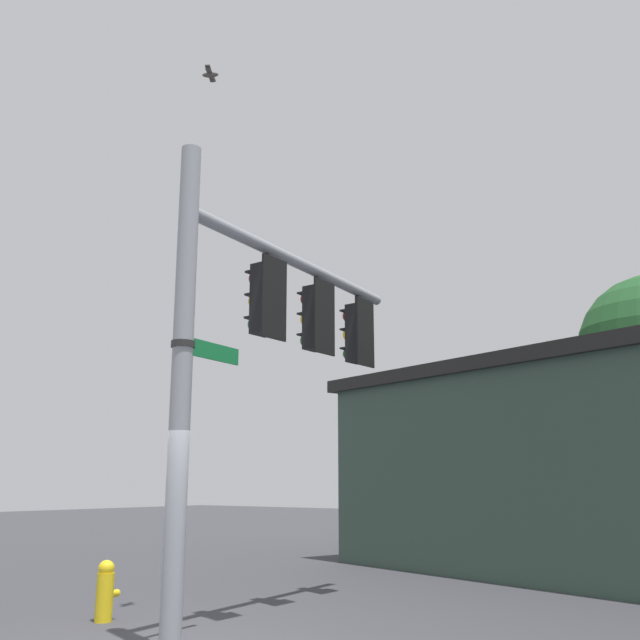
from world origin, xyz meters
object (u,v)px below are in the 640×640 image
traffic_light_mid_inner (315,318)px  street_name_sign (199,348)px  traffic_light_mid_outer (356,333)px  traffic_light_nearest_pole (264,299)px  fire_hydrant (105,590)px  bird_flying (210,75)px

traffic_light_mid_inner → street_name_sign: (-2.83, -0.27, -0.96)m
traffic_light_mid_outer → street_name_sign: bearing=-174.7°
traffic_light_mid_outer → traffic_light_mid_inner: bearing=-175.0°
traffic_light_nearest_pole → fire_hydrant: (-0.90, 2.07, -4.10)m
traffic_light_nearest_pole → traffic_light_mid_inner: (1.42, 0.12, 0.00)m
traffic_light_nearest_pole → street_name_sign: size_ratio=1.06×
street_name_sign → bird_flying: bearing=45.3°
bird_flying → fire_hydrant: size_ratio=0.49×
traffic_light_nearest_pole → street_name_sign: traffic_light_nearest_pole is taller
street_name_sign → traffic_light_mid_inner: bearing=5.4°
bird_flying → traffic_light_nearest_pole: bearing=-57.4°
traffic_light_nearest_pole → traffic_light_mid_inner: same height
traffic_light_nearest_pole → traffic_light_mid_inner: 1.43m
traffic_light_mid_inner → traffic_light_mid_outer: (1.42, 0.12, 0.00)m
fire_hydrant → traffic_light_mid_inner: bearing=-40.0°
traffic_light_mid_inner → fire_hydrant: 5.09m
street_name_sign → bird_flying: 4.84m
traffic_light_mid_inner → street_name_sign: 3.00m
street_name_sign → bird_flying: size_ratio=3.10×
street_name_sign → fire_hydrant: (0.52, 2.21, -3.14)m
traffic_light_mid_inner → traffic_light_mid_outer: 1.43m
traffic_light_mid_inner → fire_hydrant: traffic_light_mid_inner is taller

